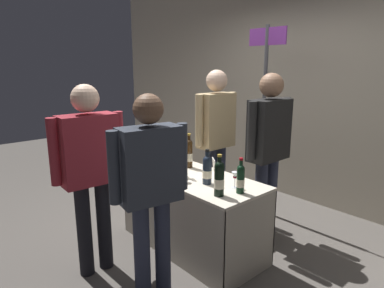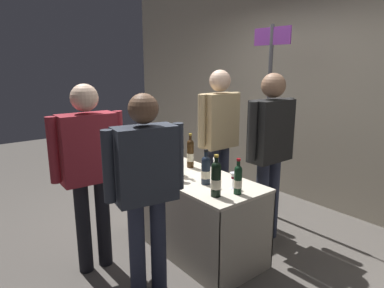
{
  "view_description": "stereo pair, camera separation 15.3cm",
  "coord_description": "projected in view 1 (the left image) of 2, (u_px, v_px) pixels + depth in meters",
  "views": [
    {
      "loc": [
        2.26,
        -1.99,
        1.74
      ],
      "look_at": [
        0.0,
        0.0,
        1.03
      ],
      "focal_mm": 31.78,
      "sensor_mm": 36.0,
      "label": 1
    },
    {
      "loc": [
        2.36,
        -1.87,
        1.74
      ],
      "look_at": [
        0.0,
        0.0,
        1.03
      ],
      "focal_mm": 31.78,
      "sensor_mm": 36.0,
      "label": 2
    }
  ],
  "objects": [
    {
      "name": "wine_glass_near_vendor",
      "position": [
        235.0,
        176.0,
        2.82
      ],
      "size": [
        0.06,
        0.06,
        0.14
      ],
      "color": "silver",
      "rests_on": "tasting_table"
    },
    {
      "name": "booth_signpost",
      "position": [
        264.0,
        102.0,
        3.84
      ],
      "size": [
        0.48,
        0.04,
        2.15
      ],
      "color": "#47474C",
      "rests_on": "ground_plane"
    },
    {
      "name": "display_bottle_3",
      "position": [
        164.0,
        149.0,
        3.53
      ],
      "size": [
        0.07,
        0.07,
        0.35
      ],
      "color": "black",
      "rests_on": "tasting_table"
    },
    {
      "name": "display_bottle_4",
      "position": [
        219.0,
        178.0,
        2.64
      ],
      "size": [
        0.08,
        0.08,
        0.34
      ],
      "color": "black",
      "rests_on": "tasting_table"
    },
    {
      "name": "vendor_assistant",
      "position": [
        269.0,
        142.0,
        3.28
      ],
      "size": [
        0.23,
        0.61,
        1.66
      ],
      "rotation": [
        0.0,
        0.0,
        -1.57
      ],
      "color": "#2D3347",
      "rests_on": "ground_plane"
    },
    {
      "name": "tasting_table",
      "position": [
        192.0,
        199.0,
        3.21
      ],
      "size": [
        1.44,
        0.64,
        0.73
      ],
      "color": "beige",
      "rests_on": "ground_plane"
    },
    {
      "name": "brochure_stand",
      "position": [
        214.0,
        166.0,
        3.21
      ],
      "size": [
        0.12,
        0.1,
        0.14
      ],
      "primitive_type": "cube",
      "rotation": [
        0.1,
        0.0,
        5.65
      ],
      "color": "silver",
      "rests_on": "tasting_table"
    },
    {
      "name": "taster_foreground_left",
      "position": [
        150.0,
        181.0,
        2.42
      ],
      "size": [
        0.28,
        0.6,
        1.55
      ],
      "rotation": [
        0.0,
        0.0,
        1.41
      ],
      "color": "#2D3347",
      "rests_on": "ground_plane"
    },
    {
      "name": "display_bottle_5",
      "position": [
        167.0,
        159.0,
        3.24
      ],
      "size": [
        0.07,
        0.07,
        0.3
      ],
      "color": "#38230F",
      "rests_on": "tasting_table"
    },
    {
      "name": "flower_vase",
      "position": [
        176.0,
        163.0,
        3.15
      ],
      "size": [
        0.12,
        0.11,
        0.41
      ],
      "color": "tan",
      "rests_on": "tasting_table"
    },
    {
      "name": "wine_glass_near_taster",
      "position": [
        182.0,
        170.0,
        2.98
      ],
      "size": [
        0.07,
        0.07,
        0.14
      ],
      "color": "silver",
      "rests_on": "tasting_table"
    },
    {
      "name": "display_bottle_1",
      "position": [
        163.0,
        154.0,
        3.33
      ],
      "size": [
        0.07,
        0.07,
        0.34
      ],
      "color": "#38230F",
      "rests_on": "tasting_table"
    },
    {
      "name": "display_bottle_7",
      "position": [
        241.0,
        178.0,
        2.71
      ],
      "size": [
        0.07,
        0.07,
        0.29
      ],
      "color": "black",
      "rests_on": "tasting_table"
    },
    {
      "name": "display_bottle_0",
      "position": [
        207.0,
        169.0,
        2.91
      ],
      "size": [
        0.08,
        0.08,
        0.31
      ],
      "color": "#192333",
      "rests_on": "tasting_table"
    },
    {
      "name": "back_partition",
      "position": [
        309.0,
        80.0,
        4.21
      ],
      "size": [
        7.97,
        0.12,
        3.1
      ],
      "primitive_type": "cube",
      "color": "#B2A893",
      "rests_on": "ground_plane"
    },
    {
      "name": "wine_glass_mid",
      "position": [
        157.0,
        163.0,
        3.21
      ],
      "size": [
        0.08,
        0.08,
        0.13
      ],
      "color": "silver",
      "rests_on": "tasting_table"
    },
    {
      "name": "featured_wine_bottle",
      "position": [
        157.0,
        151.0,
        3.44
      ],
      "size": [
        0.07,
        0.07,
        0.36
      ],
      "color": "black",
      "rests_on": "tasting_table"
    },
    {
      "name": "taster_foreground_right",
      "position": [
        90.0,
        164.0,
        2.73
      ],
      "size": [
        0.23,
        0.62,
        1.59
      ],
      "rotation": [
        0.0,
        0.0,
        1.52
      ],
      "color": "black",
      "rests_on": "ground_plane"
    },
    {
      "name": "display_bottle_2",
      "position": [
        140.0,
        152.0,
        3.47
      ],
      "size": [
        0.08,
        0.08,
        0.32
      ],
      "color": "black",
      "rests_on": "tasting_table"
    },
    {
      "name": "vendor_presenter",
      "position": [
        216.0,
        132.0,
        3.75
      ],
      "size": [
        0.23,
        0.59,
        1.68
      ],
      "rotation": [
        0.0,
        0.0,
        -1.57
      ],
      "color": "#2D3347",
      "rests_on": "ground_plane"
    },
    {
      "name": "display_bottle_6",
      "position": [
        189.0,
        153.0,
        3.37
      ],
      "size": [
        0.07,
        0.07,
        0.35
      ],
      "color": "#38230F",
      "rests_on": "tasting_table"
    },
    {
      "name": "ground_plane",
      "position": [
        192.0,
        246.0,
        3.33
      ],
      "size": [
        12.0,
        12.0,
        0.0
      ],
      "primitive_type": "plane",
      "color": "#514C47"
    }
  ]
}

